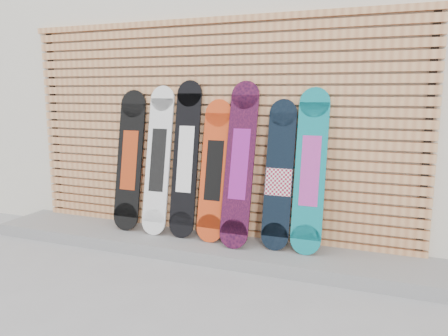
{
  "coord_description": "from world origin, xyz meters",
  "views": [
    {
      "loc": [
        1.59,
        -3.12,
        1.58
      ],
      "look_at": [
        0.08,
        0.75,
        0.85
      ],
      "focal_mm": 35.0,
      "sensor_mm": 36.0,
      "label": 1
    }
  ],
  "objects_px": {
    "snowboard_3": "(214,170)",
    "snowboard_4": "(240,164)",
    "snowboard_1": "(158,160)",
    "snowboard_0": "(130,160)",
    "snowboard_2": "(186,159)",
    "snowboard_6": "(310,171)",
    "snowboard_5": "(279,176)"
  },
  "relations": [
    {
      "from": "snowboard_1",
      "to": "snowboard_5",
      "type": "xyz_separation_m",
      "value": [
        1.28,
        0.01,
        -0.08
      ]
    },
    {
      "from": "snowboard_3",
      "to": "snowboard_6",
      "type": "xyz_separation_m",
      "value": [
        0.94,
        0.0,
        0.06
      ]
    },
    {
      "from": "snowboard_3",
      "to": "snowboard_5",
      "type": "xyz_separation_m",
      "value": [
        0.65,
        0.0,
        -0.01
      ]
    },
    {
      "from": "snowboard_3",
      "to": "snowboard_6",
      "type": "relative_size",
      "value": 0.92
    },
    {
      "from": "snowboard_1",
      "to": "snowboard_2",
      "type": "height_order",
      "value": "snowboard_2"
    },
    {
      "from": "snowboard_1",
      "to": "snowboard_3",
      "type": "distance_m",
      "value": 0.63
    },
    {
      "from": "snowboard_1",
      "to": "snowboard_6",
      "type": "distance_m",
      "value": 1.57
    },
    {
      "from": "snowboard_5",
      "to": "snowboard_2",
      "type": "bearing_deg",
      "value": 179.84
    },
    {
      "from": "snowboard_1",
      "to": "snowboard_5",
      "type": "height_order",
      "value": "snowboard_1"
    },
    {
      "from": "snowboard_4",
      "to": "snowboard_5",
      "type": "xyz_separation_m",
      "value": [
        0.37,
        0.05,
        -0.1
      ]
    },
    {
      "from": "snowboard_2",
      "to": "snowboard_3",
      "type": "xyz_separation_m",
      "value": [
        0.32,
        -0.01,
        -0.09
      ]
    },
    {
      "from": "snowboard_3",
      "to": "snowboard_4",
      "type": "distance_m",
      "value": 0.3
    },
    {
      "from": "snowboard_2",
      "to": "snowboard_4",
      "type": "relative_size",
      "value": 1.01
    },
    {
      "from": "snowboard_6",
      "to": "snowboard_4",
      "type": "bearing_deg",
      "value": -176.12
    },
    {
      "from": "snowboard_0",
      "to": "snowboard_4",
      "type": "distance_m",
      "value": 1.26
    },
    {
      "from": "snowboard_0",
      "to": "snowboard_3",
      "type": "distance_m",
      "value": 0.98
    },
    {
      "from": "snowboard_0",
      "to": "snowboard_3",
      "type": "xyz_separation_m",
      "value": [
        0.98,
        -0.01,
        -0.05
      ]
    },
    {
      "from": "snowboard_0",
      "to": "snowboard_2",
      "type": "distance_m",
      "value": 0.67
    },
    {
      "from": "snowboard_1",
      "to": "snowboard_5",
      "type": "distance_m",
      "value": 1.28
    },
    {
      "from": "snowboard_0",
      "to": "snowboard_3",
      "type": "bearing_deg",
      "value": -0.5
    },
    {
      "from": "snowboard_2",
      "to": "snowboard_6",
      "type": "bearing_deg",
      "value": -0.23
    },
    {
      "from": "snowboard_1",
      "to": "snowboard_3",
      "type": "relative_size",
      "value": 1.1
    },
    {
      "from": "snowboard_2",
      "to": "snowboard_5",
      "type": "relative_size",
      "value": 1.13
    },
    {
      "from": "snowboard_4",
      "to": "snowboard_6",
      "type": "relative_size",
      "value": 1.04
    },
    {
      "from": "snowboard_2",
      "to": "snowboard_6",
      "type": "distance_m",
      "value": 1.26
    },
    {
      "from": "snowboard_1",
      "to": "snowboard_4",
      "type": "distance_m",
      "value": 0.91
    },
    {
      "from": "snowboard_3",
      "to": "snowboard_4",
      "type": "bearing_deg",
      "value": -8.69
    },
    {
      "from": "snowboard_0",
      "to": "snowboard_3",
      "type": "height_order",
      "value": "snowboard_0"
    },
    {
      "from": "snowboard_0",
      "to": "snowboard_4",
      "type": "xyz_separation_m",
      "value": [
        1.26,
        -0.05,
        0.04
      ]
    },
    {
      "from": "snowboard_1",
      "to": "snowboard_2",
      "type": "bearing_deg",
      "value": 1.82
    },
    {
      "from": "snowboard_3",
      "to": "snowboard_4",
      "type": "height_order",
      "value": "snowboard_4"
    },
    {
      "from": "snowboard_0",
      "to": "snowboard_4",
      "type": "relative_size",
      "value": 0.95
    }
  ]
}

